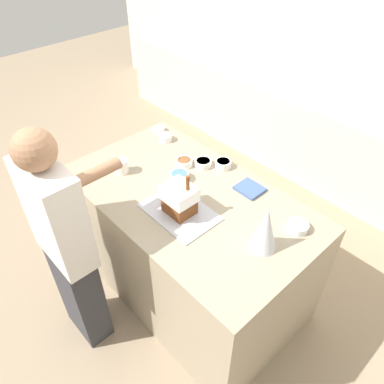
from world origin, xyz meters
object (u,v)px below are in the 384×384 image
at_px(decorative_tree, 265,229).
at_px(candy_bowl_beside_tree, 159,129).
at_px(candy_bowl_behind_tray, 179,176).
at_px(cookbook, 250,189).
at_px(candy_bowl_far_right, 223,164).
at_px(baking_tray, 180,212).
at_px(mug, 121,166).
at_px(person, 67,247).
at_px(candy_bowl_far_left, 184,162).
at_px(candy_bowl_near_tray_left, 203,163).
at_px(gingerbread_house, 179,199).
at_px(candy_bowl_center_rear, 165,137).
at_px(candy_bowl_near_tray_right, 298,226).

xyz_separation_m(decorative_tree, candy_bowl_beside_tree, (-1.37, 0.35, -0.13)).
bearing_deg(candy_bowl_behind_tray, cookbook, 33.67).
bearing_deg(cookbook, candy_bowl_far_right, 169.45).
distance_m(baking_tray, decorative_tree, 0.57).
bearing_deg(decorative_tree, cookbook, 138.62).
bearing_deg(decorative_tree, mug, -170.73).
relative_size(mug, person, 0.06).
bearing_deg(candy_bowl_behind_tray, person, -93.75).
height_order(candy_bowl_behind_tray, candy_bowl_far_left, candy_bowl_behind_tray).
xyz_separation_m(candy_bowl_far_left, candy_bowl_far_right, (0.21, 0.19, 0.00)).
height_order(candy_bowl_beside_tree, candy_bowl_far_right, candy_bowl_far_right).
bearing_deg(candy_bowl_far_right, candy_bowl_behind_tray, -108.01).
distance_m(decorative_tree, candy_bowl_near_tray_left, 0.84).
bearing_deg(mug, candy_bowl_far_right, 51.99).
height_order(gingerbread_house, person, person).
distance_m(candy_bowl_far_right, person, 1.20).
bearing_deg(candy_bowl_center_rear, mug, -77.57).
xyz_separation_m(candy_bowl_center_rear, candy_bowl_near_tray_left, (0.44, -0.02, -0.00)).
distance_m(candy_bowl_behind_tray, mug, 0.42).
relative_size(candy_bowl_beside_tree, cookbook, 0.59).
relative_size(baking_tray, cookbook, 2.72).
height_order(gingerbread_house, candy_bowl_center_rear, gingerbread_house).
bearing_deg(candy_bowl_far_left, candy_bowl_near_tray_left, 43.42).
xyz_separation_m(candy_bowl_center_rear, cookbook, (0.85, 0.02, -0.02)).
relative_size(cookbook, mug, 1.69).
xyz_separation_m(candy_bowl_center_rear, candy_bowl_far_right, (0.55, 0.08, 0.00)).
distance_m(decorative_tree, candy_bowl_far_right, 0.79).
bearing_deg(candy_bowl_far_left, candy_bowl_beside_tree, 162.19).
height_order(baking_tray, candy_bowl_beside_tree, candy_bowl_beside_tree).
height_order(candy_bowl_near_tray_right, candy_bowl_far_right, candy_bowl_far_right).
xyz_separation_m(candy_bowl_behind_tray, candy_bowl_near_tray_right, (0.84, 0.20, -0.00)).
xyz_separation_m(gingerbread_house, decorative_tree, (0.53, 0.16, 0.03)).
relative_size(baking_tray, person, 0.28).
relative_size(candy_bowl_beside_tree, candy_bowl_far_left, 0.85).
bearing_deg(decorative_tree, candy_bowl_near_tray_left, 159.58).
xyz_separation_m(cookbook, mug, (-0.74, -0.51, 0.04)).
height_order(gingerbread_house, candy_bowl_far_right, gingerbread_house).
bearing_deg(mug, baking_tray, 2.47).
bearing_deg(gingerbread_house, candy_bowl_far_right, 104.94).
distance_m(baking_tray, candy_bowl_far_right, 0.56).
height_order(baking_tray, mug, mug).
distance_m(candy_bowl_center_rear, candy_bowl_beside_tree, 0.15).
bearing_deg(candy_bowl_near_tray_left, gingerbread_house, -60.55).
bearing_deg(baking_tray, gingerbread_house, 29.09).
height_order(candy_bowl_near_tray_right, candy_bowl_far_left, same).
bearing_deg(gingerbread_house, cookbook, 72.44).
height_order(decorative_tree, candy_bowl_behind_tray, decorative_tree).
height_order(baking_tray, cookbook, cookbook).
bearing_deg(mug, candy_bowl_beside_tree, 115.03).
height_order(candy_bowl_far_left, candy_bowl_far_right, candy_bowl_far_right).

